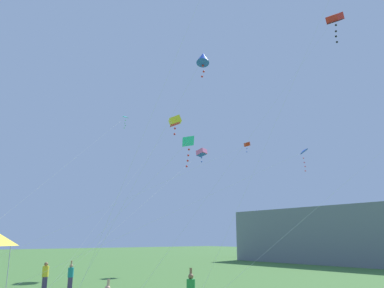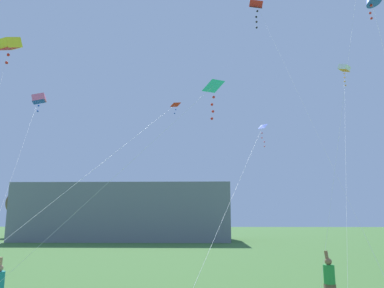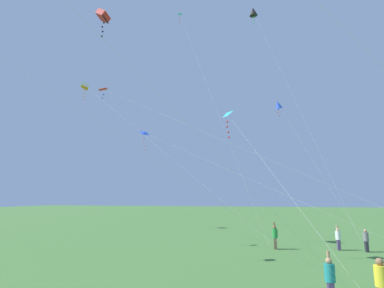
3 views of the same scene
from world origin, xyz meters
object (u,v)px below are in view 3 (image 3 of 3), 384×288
at_px(kite_red_box_6, 103,16).
at_px(kite_blue_diamond_9, 278,105).
at_px(person_white_shirt, 338,238).
at_px(kite_white_box_4, 85,86).
at_px(person_green_shirt, 275,236).
at_px(person_yellow_shirt, 382,283).
at_px(kite_cyan_delta_7, 227,116).
at_px(person_grey_shirt, 366,240).
at_px(kite_blue_delta_2, 147,135).
at_px(kite_black_diamond_5, 253,12).
at_px(kite_red_delta_3, 110,92).
at_px(kite_cyan_delta_8, 181,18).
at_px(person_teal_shirt, 330,278).

relative_size(kite_red_box_6, kite_blue_diamond_9, 1.80).
height_order(person_white_shirt, kite_red_box_6, kite_red_box_6).
bearing_deg(kite_white_box_4, person_green_shirt, -113.95).
height_order(person_yellow_shirt, kite_cyan_delta_7, kite_cyan_delta_7).
bearing_deg(kite_red_box_6, person_grey_shirt, -89.78).
bearing_deg(kite_red_box_6, person_green_shirt, -90.34).
relative_size(kite_blue_delta_2, kite_black_diamond_5, 0.86).
height_order(kite_red_delta_3, kite_cyan_delta_7, kite_red_delta_3).
bearing_deg(kite_cyan_delta_8, person_yellow_shirt, -147.92).
relative_size(person_grey_shirt, kite_cyan_delta_7, 0.16).
bearing_deg(kite_red_box_6, kite_cyan_delta_8, -39.78).
height_order(person_green_shirt, person_grey_shirt, person_green_shirt).
bearing_deg(kite_red_delta_3, person_green_shirt, -57.72).
xyz_separation_m(person_green_shirt, kite_red_delta_3, (-6.83, 10.82, 10.03)).
bearing_deg(person_green_shirt, kite_black_diamond_5, -142.15).
bearing_deg(kite_white_box_4, kite_cyan_delta_8, -102.46).
xyz_separation_m(kite_white_box_4, kite_red_box_6, (-10.65, -8.47, 2.70)).
bearing_deg(kite_cyan_delta_7, person_green_shirt, -35.53).
bearing_deg(kite_blue_delta_2, person_yellow_shirt, -131.44).
distance_m(kite_black_diamond_5, kite_red_box_6, 15.41).
relative_size(kite_red_box_6, kite_cyan_delta_8, 0.85).
bearing_deg(kite_red_delta_3, person_grey_shirt, -67.87).
xyz_separation_m(person_green_shirt, kite_red_box_6, (0.09, 15.71, 20.84)).
bearing_deg(kite_cyan_delta_7, person_grey_shirt, -64.88).
height_order(person_yellow_shirt, person_grey_shirt, person_yellow_shirt).
xyz_separation_m(kite_red_delta_3, kite_black_diamond_5, (11.19, -9.87, 12.00)).
height_order(person_green_shirt, kite_red_delta_3, kite_red_delta_3).
height_order(kite_red_delta_3, kite_black_diamond_5, kite_black_diamond_5).
relative_size(person_teal_shirt, kite_blue_delta_2, 0.09).
distance_m(person_yellow_shirt, kite_white_box_4, 40.06).
bearing_deg(kite_blue_delta_2, person_teal_shirt, -133.47).
xyz_separation_m(person_teal_shirt, kite_cyan_delta_8, (19.36, 10.96, 24.53)).
xyz_separation_m(kite_cyan_delta_8, kite_blue_diamond_9, (-5.39, -10.45, -13.41)).
distance_m(kite_red_delta_3, kite_red_box_6, 13.74).
bearing_deg(person_white_shirt, kite_white_box_4, -36.59).
bearing_deg(kite_black_diamond_5, kite_cyan_delta_7, 166.34).
relative_size(person_white_shirt, person_teal_shirt, 0.97).
distance_m(person_grey_shirt, kite_blue_diamond_9, 12.62).
xyz_separation_m(person_white_shirt, kite_blue_delta_2, (-1.22, 15.05, 8.36)).
bearing_deg(kite_blue_delta_2, kite_red_delta_3, 176.20).
bearing_deg(kite_black_diamond_5, kite_red_box_6, 106.12).
distance_m(person_white_shirt, kite_red_delta_3, 19.91).
height_order(person_white_shirt, person_grey_shirt, person_white_shirt).
height_order(kite_blue_delta_2, kite_blue_diamond_9, kite_blue_diamond_9).
height_order(person_yellow_shirt, kite_blue_diamond_9, kite_blue_diamond_9).
relative_size(kite_blue_delta_2, kite_blue_diamond_9, 1.62).
bearing_deg(kite_red_delta_3, kite_white_box_4, 37.25).
bearing_deg(person_grey_shirt, kite_cyan_delta_8, 22.13).
relative_size(kite_red_delta_3, kite_black_diamond_5, 0.98).
bearing_deg(person_teal_shirt, kite_blue_delta_2, 27.37).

